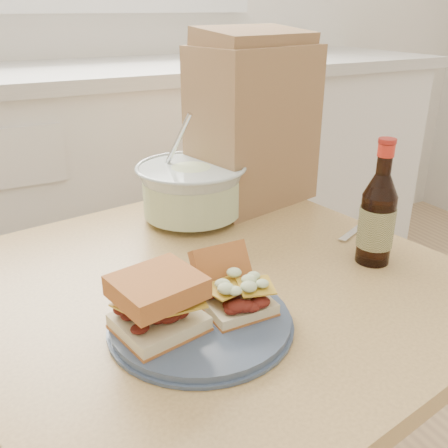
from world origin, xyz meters
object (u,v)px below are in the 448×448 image
coleslaw_bowl (192,193)px  paper_bag (253,127)px  plate (201,321)px  dining_table (215,322)px  beer_bottle (377,218)px

coleslaw_bowl → paper_bag: 0.22m
paper_bag → plate: bearing=-141.5°
dining_table → beer_bottle: size_ratio=3.97×
plate → paper_bag: 0.57m
dining_table → paper_bag: (0.25, 0.30, 0.28)m
coleslaw_bowl → beer_bottle: coleslaw_bowl is taller
dining_table → beer_bottle: (0.29, -0.09, 0.19)m
plate → coleslaw_bowl: size_ratio=1.11×
coleslaw_bowl → beer_bottle: 0.40m
dining_table → coleslaw_bowl: size_ratio=3.85×
dining_table → beer_bottle: bearing=-26.1°
plate → paper_bag: bearing=51.3°
dining_table → paper_bag: 0.48m
plate → paper_bag: (0.34, 0.43, 0.17)m
dining_table → coleslaw_bowl: (0.07, 0.25, 0.16)m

